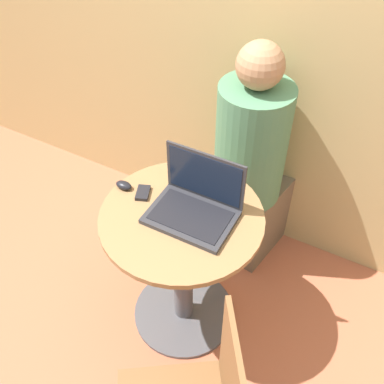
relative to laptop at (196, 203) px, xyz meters
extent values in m
plane|color=#B26042|center=(-0.04, -0.04, -0.80)|extent=(12.00, 12.00, 0.00)
cube|color=tan|center=(-0.04, 0.74, 0.50)|extent=(7.00, 0.05, 2.60)
cylinder|color=#4C4C51|center=(-0.04, -0.04, -0.79)|extent=(0.51, 0.51, 0.02)
cylinder|color=#4C4C51|center=(-0.04, -0.04, -0.43)|extent=(0.09, 0.09, 0.70)
cylinder|color=olive|center=(-0.04, -0.04, -0.07)|extent=(0.68, 0.68, 0.02)
cube|color=#2D2D33|center=(0.00, -0.04, -0.04)|extent=(0.35, 0.24, 0.02)
cube|color=black|center=(0.00, -0.04, -0.03)|extent=(0.31, 0.19, 0.00)
cube|color=#2D2D33|center=(0.00, 0.08, 0.08)|extent=(0.35, 0.01, 0.23)
cube|color=#141E33|center=(0.00, 0.07, 0.08)|extent=(0.32, 0.00, 0.20)
cube|color=black|center=(-0.25, -0.02, -0.05)|extent=(0.08, 0.10, 0.02)
ellipsoid|color=black|center=(-0.34, -0.02, -0.04)|extent=(0.08, 0.04, 0.03)
cube|color=brown|center=(0.05, 0.62, -0.57)|extent=(0.40, 0.53, 0.46)
cylinder|color=#4C7F5B|center=(0.03, 0.50, -0.03)|extent=(0.35, 0.35, 0.61)
sphere|color=#A87A56|center=(0.03, 0.50, 0.38)|extent=(0.21, 0.21, 0.21)
camera|label=1|loc=(0.59, -1.12, 1.29)|focal=42.00mm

